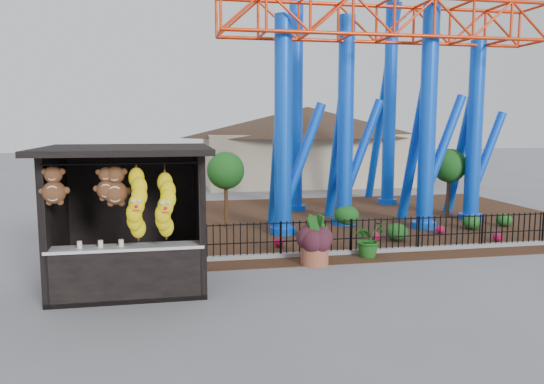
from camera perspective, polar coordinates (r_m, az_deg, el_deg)
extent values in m
plane|color=slate|center=(11.49, 0.13, -10.94)|extent=(120.00, 120.00, 0.00)
cube|color=#331E11|center=(20.00, 6.98, -3.06)|extent=(18.00, 12.00, 0.02)
cube|color=gray|center=(15.41, 12.75, -6.12)|extent=(18.00, 0.18, 0.12)
cube|color=black|center=(12.45, -14.85, -9.48)|extent=(3.20, 2.60, 0.10)
cube|color=black|center=(13.34, -14.71, -1.97)|extent=(3.20, 0.12, 3.00)
cube|color=black|center=(12.33, -22.24, -3.03)|extent=(0.12, 2.60, 3.00)
cube|color=black|center=(12.10, -7.78, -2.73)|extent=(0.12, 2.60, 3.00)
cube|color=black|center=(11.70, -15.42, 4.42)|extent=(3.50, 3.40, 0.12)
cube|color=black|center=(11.14, -23.41, -4.15)|extent=(0.14, 0.14, 3.00)
cube|color=black|center=(10.89, -7.46, -3.85)|extent=(0.14, 0.14, 3.00)
cube|color=black|center=(11.31, -15.29, -8.58)|extent=(3.00, 0.50, 1.10)
cube|color=silver|center=(11.17, -15.38, -5.77)|extent=(3.10, 0.55, 0.06)
cylinder|color=black|center=(10.51, -15.87, 2.96)|extent=(2.90, 0.04, 0.04)
cylinder|color=blue|center=(17.08, 1.20, 7.01)|extent=(0.56, 0.56, 7.00)
cylinder|color=blue|center=(17.44, 1.17, -4.17)|extent=(0.84, 0.84, 0.24)
cylinder|color=blue|center=(18.91, 7.91, 7.43)|extent=(0.56, 0.56, 7.30)
cylinder|color=blue|center=(19.23, 7.72, -3.15)|extent=(0.84, 0.84, 0.24)
cylinder|color=blue|center=(18.79, 16.41, 7.51)|extent=(0.56, 0.56, 7.50)
cylinder|color=blue|center=(19.11, 16.02, -3.44)|extent=(0.84, 0.84, 0.24)
cylinder|color=blue|center=(21.07, 20.94, 6.05)|extent=(0.56, 0.56, 6.60)
cylinder|color=blue|center=(21.35, 20.55, -2.51)|extent=(0.84, 0.84, 0.24)
cylinder|color=blue|center=(21.84, 2.59, 10.36)|extent=(0.56, 0.56, 9.50)
cylinder|color=blue|center=(22.08, 2.52, -1.73)|extent=(0.84, 0.84, 0.24)
cylinder|color=blue|center=(24.24, 12.61, 11.08)|extent=(0.56, 0.56, 10.50)
cylinder|color=blue|center=(24.44, 12.28, -1.01)|extent=(0.84, 0.84, 0.24)
cylinder|color=blue|center=(17.99, 0.58, 4.24)|extent=(0.36, 2.21, 5.85)
cylinder|color=blue|center=(17.57, 3.22, 3.58)|extent=(1.62, 0.32, 3.73)
cylinder|color=blue|center=(19.78, 7.02, 4.79)|extent=(0.36, 2.29, 6.10)
cylinder|color=blue|center=(19.46, 9.52, 4.17)|extent=(1.67, 0.32, 3.88)
cylinder|color=blue|center=(19.61, 15.10, 4.79)|extent=(0.36, 2.34, 6.26)
cylinder|color=blue|center=(19.40, 17.73, 4.12)|extent=(1.71, 0.32, 3.99)
cylinder|color=blue|center=(21.86, 19.60, 3.97)|extent=(0.36, 2.10, 5.53)
cylinder|color=blue|center=(21.73, 21.98, 3.41)|extent=(1.54, 0.32, 3.52)
cylinder|color=#9A5138|center=(13.77, 4.60, -6.63)|extent=(0.87, 0.87, 0.56)
ellipsoid|color=#34151E|center=(13.63, 4.62, -4.18)|extent=(0.70, 0.70, 0.64)
imported|color=#245218|center=(14.67, 10.33, -4.96)|extent=(1.15, 1.09, 1.01)
ellipsoid|color=#184D16|center=(16.64, 4.94, -4.18)|extent=(0.67, 0.67, 0.54)
ellipsoid|color=#184D16|center=(16.82, 13.28, -4.21)|extent=(0.68, 0.68, 0.54)
ellipsoid|color=#184D16|center=(19.37, 20.68, -3.06)|extent=(0.61, 0.61, 0.49)
ellipsoid|color=#184D16|center=(19.02, 8.01, -2.50)|extent=(0.89, 0.89, 0.71)
ellipsoid|color=#184D16|center=(20.40, 23.69, -2.77)|extent=(0.55, 0.55, 0.44)
sphere|color=#B20B39|center=(15.56, 0.74, -5.45)|extent=(0.28, 0.28, 0.28)
sphere|color=#B20B39|center=(16.64, 11.09, -4.75)|extent=(0.28, 0.28, 0.28)
sphere|color=#B20B39|center=(18.25, 17.65, -3.89)|extent=(0.28, 0.28, 0.28)
sphere|color=#B20B39|center=(17.65, 23.10, -4.51)|extent=(0.28, 0.28, 0.28)
cube|color=#BFAD8C|center=(31.82, 3.79, 3.55)|extent=(12.00, 6.00, 3.00)
cone|color=#332319|center=(31.75, 3.83, 7.88)|extent=(15.00, 15.00, 1.80)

